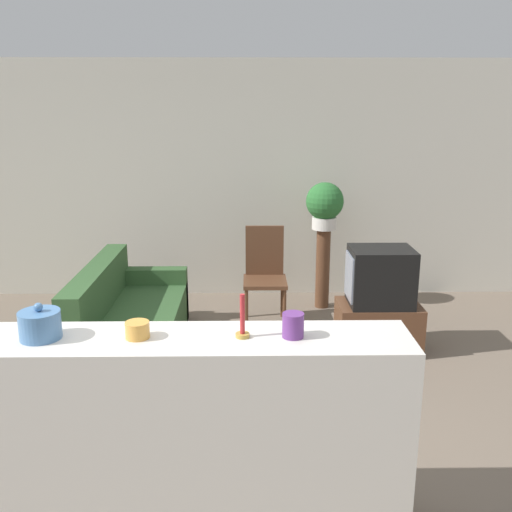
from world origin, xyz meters
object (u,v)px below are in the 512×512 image
at_px(couch, 128,323).
at_px(television, 380,277).
at_px(potted_plant, 325,204).
at_px(decorative_bowl, 40,325).
at_px(wooden_chair, 265,271).

bearing_deg(couch, television, 0.31).
bearing_deg(potted_plant, decorative_bowl, -118.23).
bearing_deg(television, wooden_chair, 143.21).
height_order(couch, decorative_bowl, decorative_bowl).
xyz_separation_m(wooden_chair, decorative_bowl, (-1.19, -3.02, 0.62)).
xyz_separation_m(couch, potted_plant, (1.92, 1.18, 0.89)).
height_order(television, potted_plant, potted_plant).
bearing_deg(potted_plant, television, -72.98).
bearing_deg(television, potted_plant, 107.02).
bearing_deg(wooden_chair, television, -36.79).
bearing_deg(television, couch, -179.69).
bearing_deg(decorative_bowl, wooden_chair, 68.51).
distance_m(wooden_chair, decorative_bowl, 3.30).
bearing_deg(potted_plant, wooden_chair, -147.67).
relative_size(potted_plant, decorative_bowl, 2.53).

